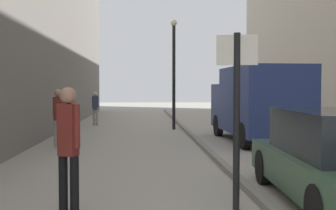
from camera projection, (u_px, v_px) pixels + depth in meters
ground_plane at (150, 143)px, 13.88m from camera, size 80.00×80.00×0.00m
kerb_strip at (197, 141)px, 13.98m from camera, size 0.16×40.00×0.12m
pedestrian_main_foreground at (68, 142)px, 5.91m from camera, size 0.34×0.27×1.81m
pedestrian_mid_block at (95, 106)px, 20.33m from camera, size 0.32×0.22×1.63m
pedestrian_far_crossing at (58, 114)px, 12.69m from camera, size 0.34×0.25×1.77m
delivery_van at (258, 102)px, 14.14m from camera, size 2.30×5.11×2.48m
street_sign_post at (237, 105)px, 6.19m from camera, size 0.60×0.14×2.60m
lamp_post at (174, 67)px, 18.32m from camera, size 0.28×0.28×4.76m
bicycle_leaning at (74, 129)px, 14.68m from camera, size 0.10×1.77×0.98m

